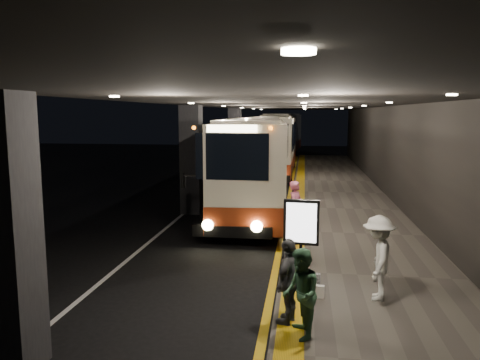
# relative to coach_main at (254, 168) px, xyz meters

# --- Properties ---
(ground) EXTENTS (90.00, 90.00, 0.00)m
(ground) POSITION_rel_coach_main_xyz_m (-0.94, -4.94, -1.80)
(ground) COLOR black
(lane_line_white) EXTENTS (0.12, 50.00, 0.01)m
(lane_line_white) POSITION_rel_coach_main_xyz_m (-2.74, 0.06, -1.79)
(lane_line_white) COLOR silver
(lane_line_white) RESTS_ON ground
(kerb_stripe_yellow) EXTENTS (0.18, 50.00, 0.01)m
(kerb_stripe_yellow) POSITION_rel_coach_main_xyz_m (1.41, 0.06, -1.79)
(kerb_stripe_yellow) COLOR gold
(kerb_stripe_yellow) RESTS_ON ground
(sidewalk) EXTENTS (4.50, 50.00, 0.15)m
(sidewalk) POSITION_rel_coach_main_xyz_m (3.81, 0.06, -1.72)
(sidewalk) COLOR #514C44
(sidewalk) RESTS_ON ground
(tactile_strip) EXTENTS (0.50, 50.00, 0.01)m
(tactile_strip) POSITION_rel_coach_main_xyz_m (1.91, 0.06, -1.64)
(tactile_strip) COLOR gold
(tactile_strip) RESTS_ON sidewalk
(terminal_wall) EXTENTS (0.10, 50.00, 6.00)m
(terminal_wall) POSITION_rel_coach_main_xyz_m (6.06, 0.06, 1.20)
(terminal_wall) COLOR black
(terminal_wall) RESTS_ON ground
(support_columns) EXTENTS (0.80, 24.80, 4.40)m
(support_columns) POSITION_rel_coach_main_xyz_m (-2.44, -0.94, 0.40)
(support_columns) COLOR black
(support_columns) RESTS_ON ground
(canopy) EXTENTS (9.00, 50.00, 0.40)m
(canopy) POSITION_rel_coach_main_xyz_m (1.56, 0.06, 2.80)
(canopy) COLOR black
(canopy) RESTS_ON support_columns
(coach_main) EXTENTS (3.22, 12.12, 3.74)m
(coach_main) POSITION_rel_coach_main_xyz_m (0.00, 0.00, 0.00)
(coach_main) COLOR beige
(coach_main) RESTS_ON ground
(coach_second) EXTENTS (2.53, 11.96, 3.76)m
(coach_second) POSITION_rel_coach_main_xyz_m (0.16, 11.86, 0.01)
(coach_second) COLOR beige
(coach_second) RESTS_ON ground
(coach_third) EXTENTS (3.39, 12.63, 3.92)m
(coach_third) POSITION_rel_coach_main_xyz_m (0.02, 26.23, 0.09)
(coach_third) COLOR beige
(coach_third) RESTS_ON ground
(passenger_boarding) EXTENTS (0.65, 0.76, 1.77)m
(passenger_boarding) POSITION_rel_coach_main_xyz_m (1.86, -4.47, -0.76)
(passenger_boarding) COLOR #BF5979
(passenger_boarding) RESTS_ON sidewalk
(passenger_waiting_green) EXTENTS (0.62, 0.85, 1.60)m
(passenger_waiting_green) POSITION_rel_coach_main_xyz_m (2.08, -11.54, -0.85)
(passenger_waiting_green) COLOR #3B6A48
(passenger_waiting_green) RESTS_ON sidewalk
(passenger_waiting_white) EXTENTS (0.74, 1.24, 1.80)m
(passenger_waiting_white) POSITION_rel_coach_main_xyz_m (3.68, -9.58, -0.74)
(passenger_waiting_white) COLOR silver
(passenger_waiting_white) RESTS_ON sidewalk
(passenger_waiting_grey) EXTENTS (0.80, 1.07, 1.63)m
(passenger_waiting_grey) POSITION_rel_coach_main_xyz_m (1.86, -10.98, -0.83)
(passenger_waiting_grey) COLOR #4B4C50
(passenger_waiting_grey) RESTS_ON sidewalk
(bag_polka) EXTENTS (0.29, 0.13, 0.36)m
(bag_polka) POSITION_rel_coach_main_xyz_m (2.37, -9.21, -1.47)
(bag_polka) COLOR black
(bag_polka) RESTS_ON sidewalk
(bag_plain) EXTENTS (0.23, 0.15, 0.26)m
(bag_plain) POSITION_rel_coach_main_xyz_m (2.47, -9.68, -1.51)
(bag_plain) COLOR silver
(bag_plain) RESTS_ON sidewalk
(info_sign) EXTENTS (0.87, 0.21, 1.84)m
(info_sign) POSITION_rel_coach_main_xyz_m (2.06, -8.13, -0.41)
(info_sign) COLOR black
(info_sign) RESTS_ON sidewalk
(stanchion_post) EXTENTS (0.05, 0.05, 1.12)m
(stanchion_post) POSITION_rel_coach_main_xyz_m (2.05, -7.95, -1.09)
(stanchion_post) COLOR black
(stanchion_post) RESTS_ON sidewalk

